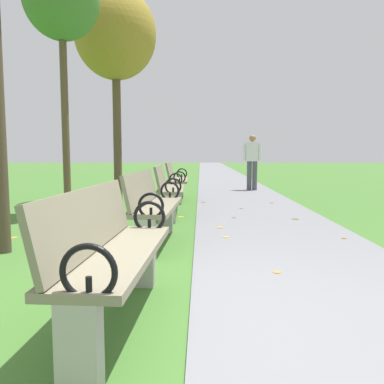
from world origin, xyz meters
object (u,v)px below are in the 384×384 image
park_bench_3 (168,188)px  tree_3 (115,36)px  pedestrian_walking (252,159)px  tree_2 (61,0)px  park_bench_1 (111,252)px  park_bench_2 (153,206)px  park_bench_4 (176,180)px

park_bench_3 → tree_3: (-1.37, 2.24, 3.29)m
tree_3 → pedestrian_walking: bearing=34.1°
park_bench_3 → tree_2: (-1.83, 0.06, 3.26)m
pedestrian_walking → park_bench_1: bearing=-103.0°
tree_3 → park_bench_2: bearing=-73.1°
park_bench_1 → park_bench_2: 2.20m
park_bench_1 → park_bench_3: same height
park_bench_1 → park_bench_2: (-0.00, 2.20, 0.00)m
park_bench_2 → pedestrian_walking: bearing=73.0°
tree_3 → pedestrian_walking: 5.06m
tree_2 → tree_3: tree_3 is taller
park_bench_3 → park_bench_1: bearing=-90.0°
park_bench_3 → park_bench_4: bearing=90.0°
park_bench_4 → pedestrian_walking: size_ratio=0.99×
park_bench_1 → tree_3: 7.59m
park_bench_3 → park_bench_4: 2.23m
park_bench_1 → tree_3: size_ratio=0.34×
park_bench_1 → tree_3: bearing=101.6°
park_bench_1 → tree_2: tree_2 is taller
park_bench_4 → park_bench_2: bearing=-90.0°
tree_3 → pedestrian_walking: size_ratio=2.98×
tree_2 → tree_3: bearing=78.0°
park_bench_3 → tree_2: bearing=178.1°
park_bench_3 → pedestrian_walking: 5.07m
park_bench_4 → tree_2: tree_2 is taller
park_bench_1 → tree_3: tree_3 is taller
park_bench_2 → park_bench_3: size_ratio=1.00×
park_bench_4 → tree_2: bearing=-130.2°
tree_3 → pedestrian_walking: tree_3 is taller
park_bench_2 → park_bench_4: 4.49m
park_bench_2 → tree_3: tree_3 is taller
park_bench_3 → park_bench_4: (-0.00, 2.23, 0.00)m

